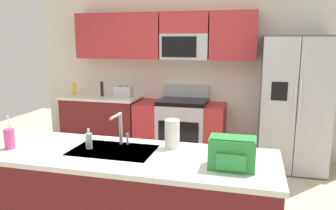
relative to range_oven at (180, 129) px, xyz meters
The scene contains 13 objects.
kitchen_wall_unit 1.07m from the range_oven, 90.95° to the left, with size 5.20×0.43×2.60m.
back_counter 1.31m from the range_oven, behind, with size 1.24×0.63×0.90m.
range_oven is the anchor object (origin of this frame).
refrigerator 1.69m from the range_oven, ahead, with size 0.90×0.76×1.85m.
island_counter 2.49m from the range_oven, 88.32° to the right, with size 2.46×0.81×0.90m.
toaster 1.06m from the range_oven, behind, with size 0.28×0.16×0.18m.
pepper_mill 1.41m from the range_oven, behind, with size 0.05×0.05×0.23m, color black.
bottle_yellow 1.86m from the range_oven, behind, with size 0.07×0.07×0.20m, color yellow.
sink_faucet 2.38m from the range_oven, 90.51° to the right, with size 0.09×0.21×0.28m.
drink_cup_pink 2.81m from the range_oven, 108.44° to the right, with size 0.08×0.08×0.29m.
soap_dispenser 2.52m from the range_oven, 95.49° to the right, with size 0.06×0.06×0.17m.
paper_towel_roll 2.36m from the range_oven, 79.25° to the right, with size 0.12×0.12×0.24m, color white.
backpack 2.81m from the range_oven, 69.96° to the right, with size 0.32×0.22×0.23m.
Camera 1 is at (0.93, -3.03, 1.79)m, focal length 35.37 mm.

